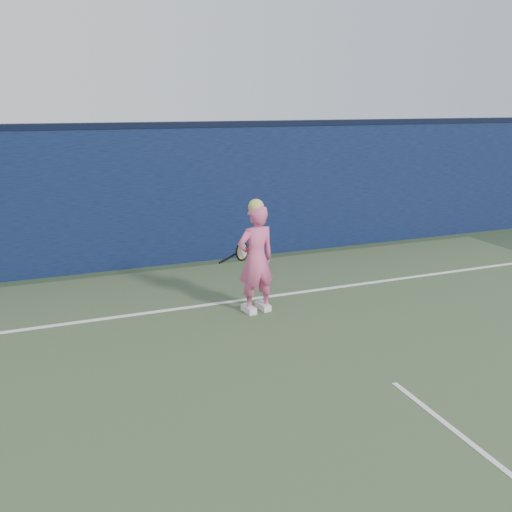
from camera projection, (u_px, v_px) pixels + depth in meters
name	position (u px, v px, depth m)	size (l,w,h in m)	color
ground	(458.00, 435.00, 4.97)	(80.00, 80.00, 0.00)	#2E3E26
backstop_wall	(231.00, 193.00, 10.46)	(24.00, 0.40, 2.50)	black
wall_cap	(230.00, 124.00, 10.10)	(24.00, 0.42, 0.10)	black
player	(256.00, 259.00, 7.70)	(0.62, 0.46, 1.66)	#E5598B
racket	(240.00, 252.00, 8.08)	(0.54, 0.22, 0.30)	black
court_lines	(485.00, 455.00, 4.67)	(11.00, 12.04, 0.01)	white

